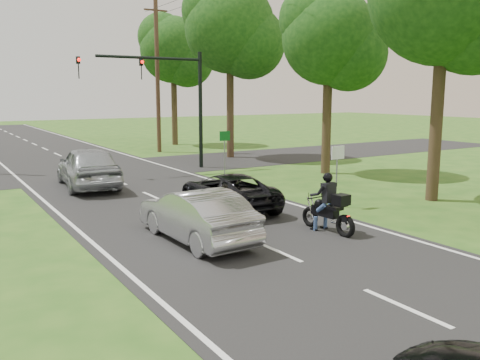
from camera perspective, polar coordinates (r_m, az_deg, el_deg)
name	(u,v)px	position (r m, az deg, el deg)	size (l,w,h in m)	color
ground	(277,251)	(12.79, 4.14, -7.99)	(140.00, 140.00, 0.00)	#275317
road	(135,188)	(21.45, -11.76, -0.93)	(8.00, 100.00, 0.01)	black
cross_road	(93,170)	(27.10, -16.16, 1.07)	(60.00, 7.00, 0.01)	black
motorcycle_rider	(329,209)	(14.51, 9.98, -3.21)	(0.58, 2.00, 1.72)	black
dark_suv	(228,191)	(17.16, -1.34, -1.26)	(2.03, 4.40, 1.22)	black
silver_sedan	(196,215)	(13.49, -4.92, -3.94)	(1.48, 4.24, 1.40)	#A7A7AB
silver_suv	(88,167)	(22.03, -16.67, 1.44)	(2.05, 5.10, 1.74)	#A3A7AB
traffic_signal	(167,88)	(26.06, -8.18, 10.14)	(6.38, 0.44, 6.00)	black
utility_pole_far	(157,75)	(34.56, -9.26, 11.54)	(1.60, 0.28, 10.00)	#523425
sign_white	(337,161)	(17.64, 10.89, 2.07)	(0.55, 0.07, 2.12)	slate
sign_green	(225,142)	(24.19, -1.73, 4.25)	(0.55, 0.07, 2.12)	slate
tree_row_c	(336,43)	(25.30, 10.71, 14.85)	(4.80, 4.65, 8.76)	#332316
tree_row_d	(236,33)	(31.40, -0.40, 16.16)	(5.76, 5.58, 10.45)	#332316
tree_row_e	(178,54)	(39.44, -6.99, 13.89)	(5.28, 5.12, 9.61)	#332316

